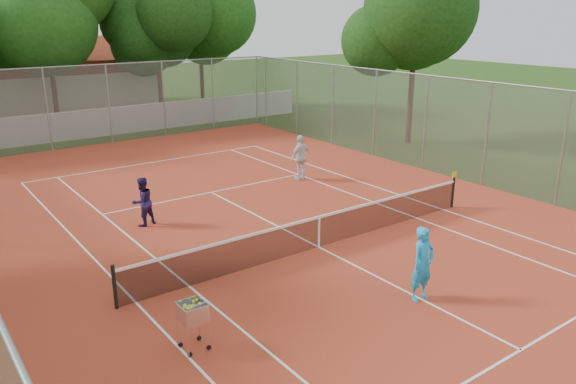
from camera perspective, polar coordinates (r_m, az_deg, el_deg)
ground at (r=16.23m, az=3.14°, el=-5.68°), size 120.00×120.00×0.00m
court_pad at (r=16.23m, az=3.14°, el=-5.65°), size 18.00×34.00×0.02m
court_lines at (r=16.22m, az=3.14°, el=-5.61°), size 10.98×23.78×0.01m
tennis_net at (r=16.04m, az=3.17°, el=-4.01°), size 11.88×0.10×0.98m
perimeter_fence at (r=15.55m, az=3.26°, el=1.10°), size 18.00×34.00×4.00m
boundary_wall at (r=32.43m, az=-18.68°, el=6.69°), size 26.00×0.30×1.50m
clubhouse at (r=41.39m, az=-25.95°, el=10.10°), size 16.40×9.00×4.40m
tropical_trees at (r=34.84m, az=-20.98°, el=14.23°), size 29.00×19.00×10.00m
player_near at (r=13.42m, az=13.52°, el=-7.12°), size 0.66×0.44×1.79m
player_far_left at (r=18.16m, az=-14.57°, el=-0.95°), size 0.88×0.76×1.56m
player_far_right at (r=22.49m, az=1.32°, el=3.54°), size 1.12×0.59×1.82m
ball_hopper at (r=11.53m, az=-9.60°, el=-13.10°), size 0.67×0.67×1.12m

